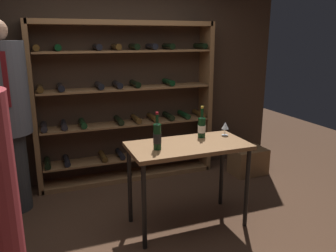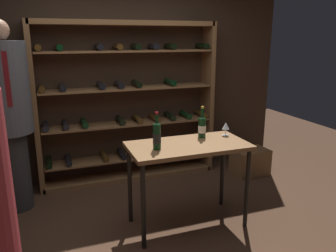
# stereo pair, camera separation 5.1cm
# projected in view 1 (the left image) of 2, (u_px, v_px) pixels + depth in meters

# --- Properties ---
(ground_plane) EXTENTS (9.41, 9.41, 0.00)m
(ground_plane) POSITION_uv_depth(u_px,v_px,m) (161.00, 236.00, 3.28)
(ground_plane) COLOR #472D1E
(back_wall) EXTENTS (4.71, 0.10, 2.98)m
(back_wall) POSITION_uv_depth(u_px,v_px,m) (116.00, 67.00, 4.44)
(back_wall) COLOR #3D2B1E
(back_wall) RESTS_ON ground
(wine_rack) EXTENTS (2.35, 0.32, 2.08)m
(wine_rack) POSITION_uv_depth(u_px,v_px,m) (126.00, 104.00, 4.39)
(wine_rack) COLOR brown
(wine_rack) RESTS_ON ground
(tasting_table) EXTENTS (1.17, 0.60, 0.87)m
(tasting_table) POSITION_uv_depth(u_px,v_px,m) (188.00, 154.00, 3.31)
(tasting_table) COLOR brown
(tasting_table) RESTS_ON ground
(person_host_in_suit) EXTENTS (0.49, 0.50, 2.06)m
(person_host_in_suit) POSITION_uv_depth(u_px,v_px,m) (6.00, 110.00, 3.52)
(person_host_in_suit) COLOR #2B2B2B
(person_host_in_suit) RESTS_ON ground
(wine_crate) EXTENTS (0.49, 0.36, 0.37)m
(wine_crate) POSITION_uv_depth(u_px,v_px,m) (248.00, 161.00, 4.75)
(wine_crate) COLOR brown
(wine_crate) RESTS_ON ground
(wine_bottle_green_slim) EXTENTS (0.08, 0.08, 0.33)m
(wine_bottle_green_slim) POSITION_uv_depth(u_px,v_px,m) (202.00, 126.00, 3.47)
(wine_bottle_green_slim) COLOR black
(wine_bottle_green_slim) RESTS_ON tasting_table
(wine_bottle_amber_reserve) EXTENTS (0.08, 0.08, 0.36)m
(wine_bottle_amber_reserve) POSITION_uv_depth(u_px,v_px,m) (157.00, 136.00, 3.09)
(wine_bottle_amber_reserve) COLOR black
(wine_bottle_amber_reserve) RESTS_ON tasting_table
(wine_glass_stemmed_right) EXTENTS (0.07, 0.07, 0.14)m
(wine_glass_stemmed_right) POSITION_uv_depth(u_px,v_px,m) (225.00, 126.00, 3.55)
(wine_glass_stemmed_right) COLOR silver
(wine_glass_stemmed_right) RESTS_ON tasting_table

